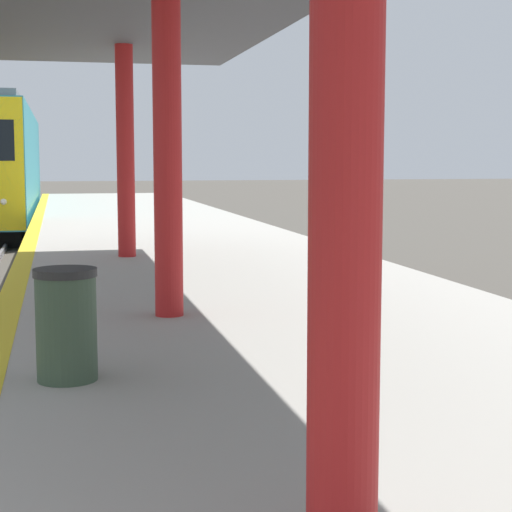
# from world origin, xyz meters

# --- Properties ---
(trash_bin) EXTENTS (0.47, 0.47, 0.84)m
(trash_bin) POSITION_xyz_m (2.26, 4.77, 1.35)
(trash_bin) COLOR #384C38
(trash_bin) RESTS_ON platform_right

